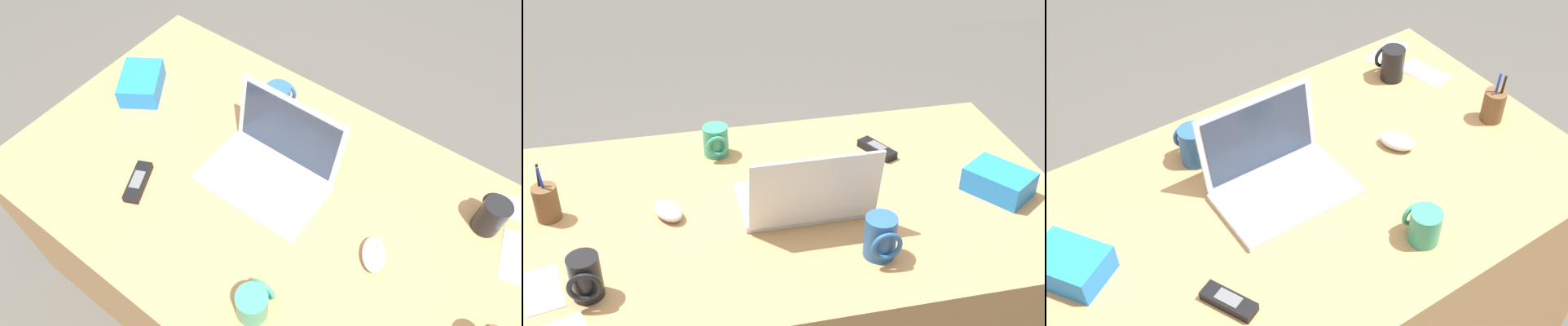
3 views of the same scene
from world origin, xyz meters
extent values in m
cube|color=#A87C4F|center=(0.00, 0.00, 0.35)|extent=(1.53, 0.90, 0.71)
cube|color=silver|center=(-0.04, 0.01, 0.72)|extent=(0.35, 0.21, 0.02)
cube|color=silver|center=(-0.04, 0.03, 0.73)|extent=(0.28, 0.11, 0.00)
cube|color=silver|center=(-0.04, -0.06, 0.73)|extent=(0.10, 0.05, 0.00)
cube|color=silver|center=(-0.04, 0.14, 0.83)|extent=(0.34, 0.04, 0.21)
cube|color=#283347|center=(-0.04, 0.13, 0.83)|extent=(0.31, 0.03, 0.18)
ellipsoid|color=silver|center=(0.33, 0.00, 0.73)|extent=(0.10, 0.12, 0.04)
cylinder|color=black|center=(0.52, 0.26, 0.76)|extent=(0.07, 0.07, 0.11)
torus|color=black|center=(0.52, 0.30, 0.77)|extent=(0.08, 0.01, 0.08)
cylinder|color=#338C6B|center=(0.16, -0.30, 0.76)|extent=(0.08, 0.08, 0.09)
torus|color=#338C6B|center=(0.16, -0.25, 0.76)|extent=(0.07, 0.01, 0.07)
cylinder|color=#26518C|center=(-0.17, 0.27, 0.76)|extent=(0.08, 0.08, 0.11)
torus|color=#26518C|center=(-0.17, 0.31, 0.77)|extent=(0.08, 0.01, 0.08)
cube|color=black|center=(-0.32, -0.20, 0.72)|extent=(0.10, 0.14, 0.02)
cube|color=#595B60|center=(-0.32, -0.20, 0.73)|extent=(0.05, 0.07, 0.00)
cylinder|color=brown|center=(0.63, -0.06, 0.76)|extent=(0.06, 0.06, 0.10)
cylinder|color=#1933B2|center=(0.63, -0.06, 0.80)|extent=(0.01, 0.01, 0.14)
cylinder|color=black|center=(0.64, -0.07, 0.80)|extent=(0.02, 0.02, 0.14)
cube|color=blue|center=(-0.58, 0.08, 0.74)|extent=(0.20, 0.21, 0.07)
cube|color=white|center=(0.63, 0.22, 0.71)|extent=(0.11, 0.17, 0.00)
cube|color=white|center=(0.60, 0.38, 0.71)|extent=(0.18, 0.13, 0.00)
camera|label=1|loc=(0.40, -0.59, 1.84)|focal=32.64mm
camera|label=2|loc=(0.33, 1.43, 1.74)|focal=45.13mm
camera|label=3|loc=(-0.66, -1.00, 1.94)|focal=45.34mm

